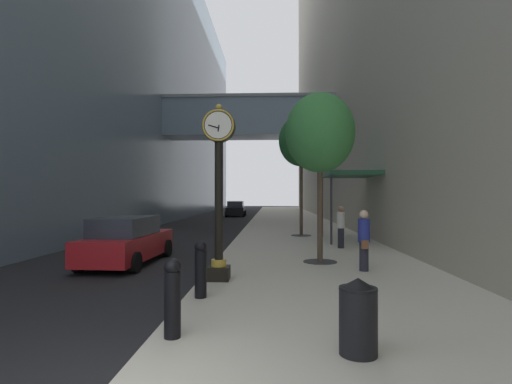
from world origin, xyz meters
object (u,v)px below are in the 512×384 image
at_px(bollard_second, 201,268).
at_px(pedestrian_by_clock, 341,226).
at_px(bollard_nearest, 172,296).
at_px(car_red_near, 127,241).
at_px(street_clock, 219,183).
at_px(car_black_mid, 236,209).
at_px(street_tree_near, 320,134).
at_px(pedestrian_walking, 364,239).
at_px(trash_bin, 358,315).
at_px(street_tree_mid_near, 301,141).

relative_size(bollard_second, pedestrian_by_clock, 0.70).
distance_m(bollard_nearest, car_red_near, 7.88).
height_order(street_clock, car_black_mid, street_clock).
height_order(street_clock, street_tree_near, street_tree_near).
bearing_deg(pedestrian_walking, trash_bin, -103.70).
bearing_deg(pedestrian_walking, bollard_second, -143.29).
xyz_separation_m(trash_bin, car_red_near, (-6.09, 7.65, 0.10)).
bearing_deg(trash_bin, bollard_nearest, 168.96).
relative_size(street_tree_near, pedestrian_by_clock, 3.18).
xyz_separation_m(bollard_second, trash_bin, (2.71, -2.89, -0.10)).
height_order(street_tree_mid_near, car_red_near, street_tree_mid_near).
height_order(bollard_nearest, pedestrian_walking, pedestrian_walking).
xyz_separation_m(street_tree_mid_near, pedestrian_by_clock, (1.28, -4.99, -4.20)).
distance_m(bollard_second, pedestrian_by_clock, 9.16).
bearing_deg(street_tree_mid_near, car_black_mid, 104.41).
distance_m(car_red_near, car_black_mid, 30.16).
relative_size(street_tree_near, car_black_mid, 1.36).
xyz_separation_m(street_clock, pedestrian_walking, (4.02, 1.37, -1.57)).
distance_m(street_clock, car_black_mid, 33.33).
bearing_deg(street_clock, bollard_nearest, -92.09).
height_order(bollard_nearest, trash_bin, bollard_nearest).
bearing_deg(street_clock, pedestrian_walking, 18.86).
bearing_deg(pedestrian_by_clock, bollard_nearest, -112.76).
distance_m(bollard_second, trash_bin, 3.96).
relative_size(street_clock, street_tree_mid_near, 0.69).
bearing_deg(pedestrian_by_clock, trash_bin, -98.61).
relative_size(street_clock, car_black_mid, 1.12).
height_order(street_tree_mid_near, trash_bin, street_tree_mid_near).
relative_size(street_clock, pedestrian_by_clock, 2.61).
relative_size(street_tree_mid_near, car_red_near, 1.39).
height_order(street_clock, bollard_second, street_clock).
height_order(pedestrian_by_clock, car_red_near, pedestrian_by_clock).
bearing_deg(pedestrian_by_clock, car_black_mid, 104.40).
height_order(bollard_nearest, street_tree_near, street_tree_near).
height_order(pedestrian_walking, car_red_near, pedestrian_walking).
distance_m(street_tree_mid_near, car_black_mid, 23.01).
height_order(street_tree_mid_near, car_black_mid, street_tree_mid_near).
relative_size(bollard_second, car_red_near, 0.26).
distance_m(bollard_nearest, street_tree_near, 8.41).
height_order(bollard_nearest, pedestrian_by_clock, pedestrian_by_clock).
xyz_separation_m(street_clock, pedestrian_by_clock, (4.22, 6.31, -1.57)).
xyz_separation_m(pedestrian_by_clock, car_red_near, (-7.75, -3.29, -0.29)).
distance_m(pedestrian_by_clock, car_black_mid, 27.73).
xyz_separation_m(street_tree_mid_near, car_black_mid, (-5.62, 21.87, -4.45)).
height_order(bollard_second, pedestrian_by_clock, pedestrian_by_clock).
bearing_deg(car_red_near, trash_bin, -51.46).
xyz_separation_m(street_tree_near, trash_bin, (-0.38, -7.49, -3.67)).
bearing_deg(street_tree_mid_near, car_red_near, -128.01).
relative_size(trash_bin, car_black_mid, 0.26).
bearing_deg(car_red_near, car_black_mid, 88.38).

